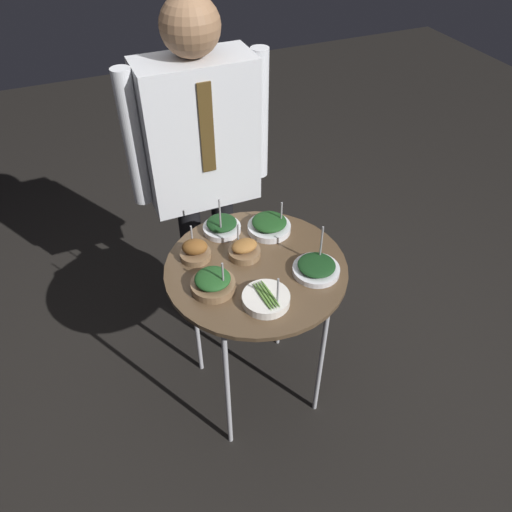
# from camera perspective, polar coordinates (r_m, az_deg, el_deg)

# --- Properties ---
(ground_plane) EXTENTS (8.00, 8.00, 0.00)m
(ground_plane) POSITION_cam_1_polar(r_m,az_deg,el_deg) (2.40, 0.00, -14.71)
(ground_plane) COLOR black
(serving_cart) EXTENTS (0.67, 0.67, 0.77)m
(serving_cart) POSITION_cam_1_polar(r_m,az_deg,el_deg) (1.86, 0.00, -2.51)
(serving_cart) COLOR brown
(serving_cart) RESTS_ON ground_plane
(bowl_spinach_front_center) EXTENTS (0.16, 0.16, 0.14)m
(bowl_spinach_front_center) POSITION_cam_1_polar(r_m,az_deg,el_deg) (1.72, -4.94, -3.05)
(bowl_spinach_front_center) COLOR brown
(bowl_spinach_front_center) RESTS_ON serving_cart
(bowl_spinach_back_right) EXTENTS (0.15, 0.15, 0.18)m
(bowl_spinach_back_right) POSITION_cam_1_polar(r_m,az_deg,el_deg) (1.96, -3.93, 3.46)
(bowl_spinach_back_right) COLOR silver
(bowl_spinach_back_right) RESTS_ON serving_cart
(bowl_spinach_front_left) EXTENTS (0.17, 0.17, 0.17)m
(bowl_spinach_front_left) POSITION_cam_1_polar(r_m,az_deg,el_deg) (1.79, 6.90, -1.33)
(bowl_spinach_front_left) COLOR silver
(bowl_spinach_front_left) RESTS_ON serving_cart
(bowl_roast_mid_right) EXTENTS (0.12, 0.12, 0.13)m
(bowl_roast_mid_right) POSITION_cam_1_polar(r_m,az_deg,el_deg) (1.84, -1.35, 0.71)
(bowl_roast_mid_right) COLOR brown
(bowl_roast_mid_right) RESTS_ON serving_cart
(bowl_asparagus_mid_left) EXTENTS (0.16, 0.16, 0.13)m
(bowl_asparagus_mid_left) POSITION_cam_1_polar(r_m,az_deg,el_deg) (1.68, 1.16, -4.91)
(bowl_asparagus_mid_left) COLOR silver
(bowl_asparagus_mid_left) RESTS_ON serving_cart
(bowl_spinach_front_right) EXTENTS (0.17, 0.17, 0.13)m
(bowl_spinach_front_right) POSITION_cam_1_polar(r_m,az_deg,el_deg) (1.96, 1.52, 3.55)
(bowl_spinach_front_right) COLOR silver
(bowl_spinach_front_right) RESTS_ON serving_cart
(bowl_roast_near_rim) EXTENTS (0.12, 0.12, 0.12)m
(bowl_roast_near_rim) POSITION_cam_1_polar(r_m,az_deg,el_deg) (1.84, -6.97, 0.61)
(bowl_roast_near_rim) COLOR brown
(bowl_roast_near_rim) RESTS_ON serving_cart
(waiter_figure) EXTENTS (0.58, 0.22, 1.57)m
(waiter_figure) POSITION_cam_1_polar(r_m,az_deg,el_deg) (2.04, -6.36, 11.92)
(waiter_figure) COLOR black
(waiter_figure) RESTS_ON ground_plane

